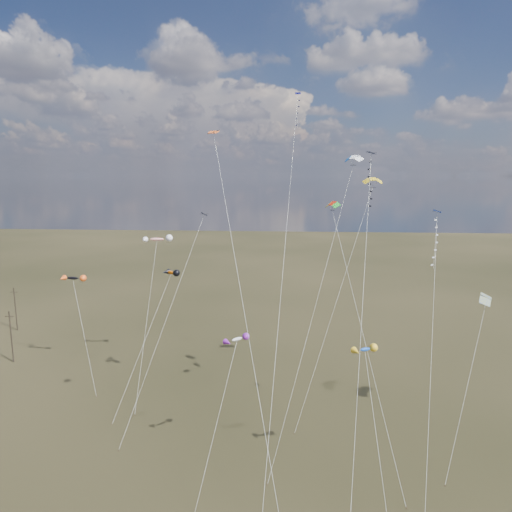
# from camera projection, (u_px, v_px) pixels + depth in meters

# --- Properties ---
(utility_pole_near) EXTENTS (1.40, 0.20, 8.00)m
(utility_pole_near) POSITION_uv_depth(u_px,v_px,m) (11.00, 336.00, 68.80)
(utility_pole_near) COLOR black
(utility_pole_near) RESTS_ON ground
(utility_pole_far) EXTENTS (1.40, 0.20, 8.00)m
(utility_pole_far) POSITION_uv_depth(u_px,v_px,m) (15.00, 309.00, 83.14)
(utility_pole_far) COLOR black
(utility_pole_far) RESTS_ON ground
(diamond_black_high) EXTENTS (4.50, 21.08, 30.33)m
(diamond_black_high) POSITION_uv_depth(u_px,v_px,m) (369.00, 198.00, 43.81)
(diamond_black_high) COLOR black
(diamond_black_high) RESTS_ON ground
(diamond_navy_tall) EXTENTS (3.22, 30.01, 38.48)m
(diamond_navy_tall) POSITION_uv_depth(u_px,v_px,m) (295.00, 136.00, 55.97)
(diamond_navy_tall) COLOR #090945
(diamond_navy_tall) RESTS_ON ground
(diamond_black_mid) EXTENTS (7.89, 11.05, 23.79)m
(diamond_black_mid) POSITION_uv_depth(u_px,v_px,m) (180.00, 281.00, 50.95)
(diamond_black_mid) COLOR black
(diamond_black_mid) RESTS_ON ground
(diamond_navy_right) EXTENTS (4.97, 16.94, 24.72)m
(diamond_navy_right) POSITION_uv_depth(u_px,v_px,m) (435.00, 252.00, 43.83)
(diamond_navy_right) COLOR #081444
(diamond_navy_right) RESTS_ON ground
(diamond_orange_center) EXTENTS (8.17, 16.94, 31.91)m
(diamond_orange_center) POSITION_uv_depth(u_px,v_px,m) (234.00, 253.00, 36.53)
(diamond_orange_center) COLOR #D4531B
(diamond_orange_center) RESTS_ON ground
(parafoil_yellow) EXTENTS (10.61, 12.28, 28.17)m
(parafoil_yellow) POSITION_uv_depth(u_px,v_px,m) (373.00, 180.00, 55.88)
(parafoil_yellow) COLOR gold
(parafoil_yellow) RESTS_ON ground
(parafoil_blue_white) EXTENTS (9.79, 15.05, 30.51)m
(parafoil_blue_white) POSITION_uv_depth(u_px,v_px,m) (353.00, 159.00, 49.64)
(parafoil_blue_white) COLOR #0C55B5
(parafoil_blue_white) RESTS_ON ground
(parafoil_striped) EXTENTS (8.15, 12.55, 15.95)m
(parafoil_striped) POSITION_uv_depth(u_px,v_px,m) (486.00, 296.00, 49.07)
(parafoil_striped) COLOR #CBC005
(parafoil_striped) RESTS_ON ground
(parafoil_tricolor) EXTENTS (6.56, 16.94, 25.44)m
(parafoil_tricolor) POSITION_uv_depth(u_px,v_px,m) (333.00, 206.00, 50.42)
(parafoil_tricolor) COLOR #DFD507
(parafoil_tricolor) RESTS_ON ground
(novelty_black_orange) EXTENTS (8.54, 9.83, 13.96)m
(novelty_black_orange) POSITION_uv_depth(u_px,v_px,m) (73.00, 278.00, 65.49)
(novelty_black_orange) COLOR black
(novelty_black_orange) RESTS_ON ground
(novelty_orange_black) EXTENTS (6.03, 11.30, 16.18)m
(novelty_orange_black) POSITION_uv_depth(u_px,v_px,m) (171.00, 273.00, 58.79)
(novelty_orange_black) COLOR #CB5304
(novelty_orange_black) RESTS_ON ground
(novelty_white_purple) EXTENTS (3.99, 8.44, 13.17)m
(novelty_white_purple) POSITION_uv_depth(u_px,v_px,m) (237.00, 340.00, 42.80)
(novelty_white_purple) COLOR silver
(novelty_white_purple) RESTS_ON ground
(novelty_redwhite_stripe) EXTENTS (3.96, 14.69, 19.73)m
(novelty_redwhite_stripe) POSITION_uv_depth(u_px,v_px,m) (157.00, 240.00, 64.28)
(novelty_redwhite_stripe) COLOR red
(novelty_redwhite_stripe) RESTS_ON ground
(novelty_blue_yellow) EXTENTS (2.47, 7.69, 13.08)m
(novelty_blue_yellow) POSITION_uv_depth(u_px,v_px,m) (365.00, 350.00, 40.68)
(novelty_blue_yellow) COLOR blue
(novelty_blue_yellow) RESTS_ON ground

